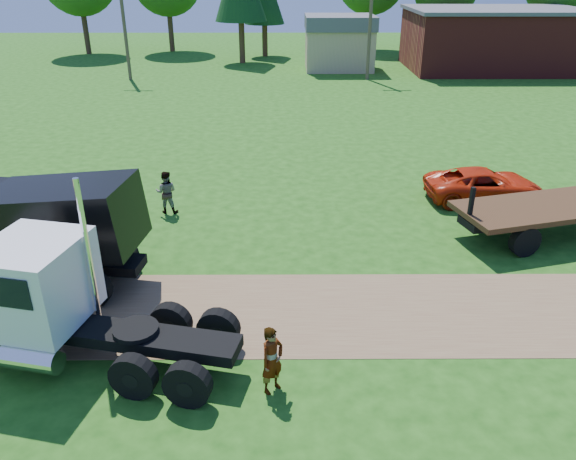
{
  "coord_description": "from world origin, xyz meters",
  "views": [
    {
      "loc": [
        -0.94,
        -13.32,
        8.96
      ],
      "look_at": [
        -0.86,
        2.06,
        1.6
      ],
      "focal_mm": 35.0,
      "sensor_mm": 36.0,
      "label": 1
    }
  ],
  "objects_px": {
    "black_dump_truck": "(20,226)",
    "spectator_a": "(272,360)",
    "white_semi_tractor": "(43,300)",
    "flatbed_trailer": "(571,209)",
    "orange_pickup": "(484,185)"
  },
  "relations": [
    {
      "from": "white_semi_tractor",
      "to": "spectator_a",
      "type": "xyz_separation_m",
      "value": [
        5.58,
        -1.43,
        -0.71
      ]
    },
    {
      "from": "flatbed_trailer",
      "to": "black_dump_truck",
      "type": "bearing_deg",
      "value": 175.46
    },
    {
      "from": "white_semi_tractor",
      "to": "spectator_a",
      "type": "height_order",
      "value": "white_semi_tractor"
    },
    {
      "from": "white_semi_tractor",
      "to": "spectator_a",
      "type": "bearing_deg",
      "value": -1.86
    },
    {
      "from": "orange_pickup",
      "to": "flatbed_trailer",
      "type": "relative_size",
      "value": 0.54
    },
    {
      "from": "black_dump_truck",
      "to": "orange_pickup",
      "type": "height_order",
      "value": "black_dump_truck"
    },
    {
      "from": "white_semi_tractor",
      "to": "orange_pickup",
      "type": "relative_size",
      "value": 1.62
    },
    {
      "from": "spectator_a",
      "to": "white_semi_tractor",
      "type": "bearing_deg",
      "value": 120.52
    },
    {
      "from": "black_dump_truck",
      "to": "spectator_a",
      "type": "xyz_separation_m",
      "value": [
        7.56,
        -4.94,
        -1.04
      ]
    },
    {
      "from": "flatbed_trailer",
      "to": "spectator_a",
      "type": "distance_m",
      "value": 13.49
    },
    {
      "from": "black_dump_truck",
      "to": "spectator_a",
      "type": "distance_m",
      "value": 9.09
    },
    {
      "from": "orange_pickup",
      "to": "flatbed_trailer",
      "type": "distance_m",
      "value": 3.77
    },
    {
      "from": "white_semi_tractor",
      "to": "flatbed_trailer",
      "type": "bearing_deg",
      "value": 35.61
    },
    {
      "from": "spectator_a",
      "to": "black_dump_truck",
      "type": "bearing_deg",
      "value": 101.75
    },
    {
      "from": "black_dump_truck",
      "to": "flatbed_trailer",
      "type": "xyz_separation_m",
      "value": [
        18.17,
        3.4,
        -0.95
      ]
    }
  ]
}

